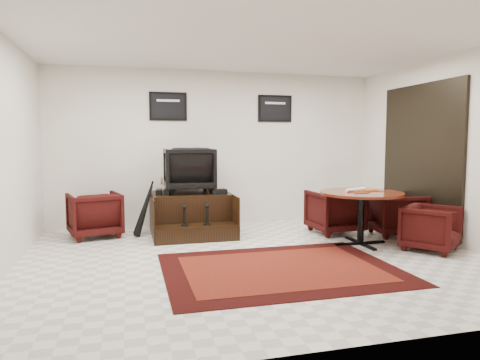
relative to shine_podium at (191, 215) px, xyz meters
name	(u,v)px	position (x,y,z in m)	size (l,w,h in m)	color
ground	(257,259)	(0.61, -1.79, -0.31)	(6.00, 6.00, 0.00)	white
room_shell	(284,122)	(1.02, -1.67, 1.48)	(6.02, 5.02, 2.81)	silver
area_rug	(281,269)	(0.75, -2.32, -0.30)	(2.78, 2.09, 0.01)	black
shine_podium	(191,215)	(0.00, 0.00, 0.00)	(1.30, 1.34, 0.67)	black
shine_chair	(189,168)	(0.00, 0.14, 0.78)	(0.82, 0.77, 0.84)	black
shoes_pair	(163,192)	(-0.46, -0.08, 0.41)	(0.25, 0.28, 0.09)	black
polish_kit	(219,192)	(0.44, -0.24, 0.40)	(0.24, 0.17, 0.08)	black
umbrella_black	(144,210)	(-0.76, -0.08, 0.11)	(0.32, 0.12, 0.85)	black
umbrella_hooked	(145,207)	(-0.75, 0.04, 0.15)	(0.34, 0.13, 0.92)	black
armchair_side	(94,212)	(-1.54, 0.11, 0.09)	(0.77, 0.72, 0.79)	black
meeting_table	(361,198)	(2.33, -1.44, 0.38)	(1.20, 1.20, 0.79)	#4F190B
table_chair_back	(335,209)	(2.34, -0.59, 0.09)	(0.77, 0.72, 0.80)	black
table_chair_window	(397,212)	(3.23, -1.03, 0.08)	(0.75, 0.70, 0.77)	black
table_chair_corner	(431,226)	(3.10, -2.01, 0.04)	(0.68, 0.64, 0.70)	black
paper_roll	(355,190)	(2.29, -1.34, 0.50)	(0.05, 0.05, 0.42)	white
table_clutter	(366,191)	(2.42, -1.43, 0.48)	(0.57, 0.30, 0.01)	#DE4E0C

